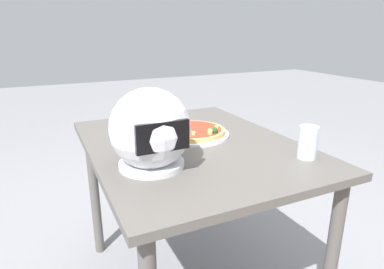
% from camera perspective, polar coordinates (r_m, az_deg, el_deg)
% --- Properties ---
extents(dining_table, '(0.84, 1.09, 0.76)m').
position_cam_1_polar(dining_table, '(1.43, -0.10, -5.00)').
color(dining_table, '#5B5651').
rests_on(dining_table, ground).
extents(pizza_plate, '(0.33, 0.33, 0.01)m').
position_cam_1_polar(pizza_plate, '(1.49, 0.10, 0.06)').
color(pizza_plate, white).
rests_on(pizza_plate, dining_table).
extents(pizza, '(0.30, 0.30, 0.05)m').
position_cam_1_polar(pizza, '(1.48, 0.05, 0.67)').
color(pizza, tan).
rests_on(pizza, pizza_plate).
extents(motorcycle_helmet, '(0.28, 0.28, 0.28)m').
position_cam_1_polar(motorcycle_helmet, '(1.12, -7.25, 0.74)').
color(motorcycle_helmet, silver).
rests_on(motorcycle_helmet, dining_table).
extents(drinking_glass, '(0.07, 0.07, 0.12)m').
position_cam_1_polar(drinking_glass, '(1.29, 19.51, -1.29)').
color(drinking_glass, silver).
rests_on(drinking_glass, dining_table).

